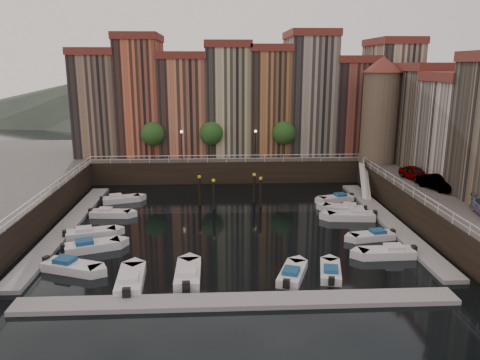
{
  "coord_description": "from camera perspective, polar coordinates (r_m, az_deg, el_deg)",
  "views": [
    {
      "loc": [
        -1.31,
        -45.68,
        15.68
      ],
      "look_at": [
        1.22,
        4.0,
        3.46
      ],
      "focal_mm": 35.0,
      "sensor_mm": 36.0,
      "label": 1
    }
  ],
  "objects": [
    {
      "name": "boat_near_2",
      "position": [
        36.25,
        6.38,
        -11.3
      ],
      "size": [
        3.01,
        4.59,
        1.04
      ],
      "rotation": [
        0.0,
        0.0,
        1.22
      ],
      "color": "silver",
      "rests_on": "ground"
    },
    {
      "name": "boat_left_3",
      "position": [
        51.84,
        -15.62,
        -3.94
      ],
      "size": [
        4.47,
        1.92,
        1.01
      ],
      "rotation": [
        0.0,
        0.0,
        -0.08
      ],
      "color": "silver",
      "rests_on": "ground"
    },
    {
      "name": "boat_right_4",
      "position": [
        56.67,
        11.71,
        -2.21
      ],
      "size": [
        4.36,
        2.49,
        0.98
      ],
      "rotation": [
        0.0,
        0.0,
        3.39
      ],
      "color": "silver",
      "rests_on": "ground"
    },
    {
      "name": "dock_right",
      "position": [
        50.43,
        17.63,
        -4.77
      ],
      "size": [
        2.0,
        28.0,
        0.35
      ],
      "primitive_type": "cube",
      "color": "gray",
      "rests_on": "ground"
    },
    {
      "name": "boat_near_0",
      "position": [
        35.82,
        -13.2,
        -11.83
      ],
      "size": [
        2.22,
        5.25,
        1.19
      ],
      "rotation": [
        0.0,
        0.0,
        1.64
      ],
      "color": "silver",
      "rests_on": "ground"
    },
    {
      "name": "boat_right_3",
      "position": [
        52.79,
        12.67,
        -3.41
      ],
      "size": [
        4.73,
        3.19,
        1.07
      ],
      "rotation": [
        0.0,
        0.0,
        2.76
      ],
      "color": "silver",
      "rests_on": "ground"
    },
    {
      "name": "far_terrace",
      "position": [
        69.49,
        0.92,
        9.9
      ],
      "size": [
        48.7,
        10.3,
        17.5
      ],
      "color": "#846854",
      "rests_on": "quay_far"
    },
    {
      "name": "mooring_pilings",
      "position": [
        53.27,
        -0.96,
        -1.47
      ],
      "size": [
        7.28,
        2.92,
        3.78
      ],
      "color": "black",
      "rests_on": "ground"
    },
    {
      "name": "ground",
      "position": [
        48.31,
        -1.2,
        -5.14
      ],
      "size": [
        200.0,
        200.0,
        0.0
      ],
      "primitive_type": "plane",
      "color": "black",
      "rests_on": "ground"
    },
    {
      "name": "quay_far",
      "position": [
        73.08,
        -1.83,
        2.61
      ],
      "size": [
        80.0,
        20.0,
        3.0
      ],
      "primitive_type": "cube",
      "color": "black",
      "rests_on": "ground"
    },
    {
      "name": "dock_near",
      "position": [
        32.63,
        -0.27,
        -14.57
      ],
      "size": [
        30.0,
        2.0,
        0.35
      ],
      "primitive_type": "cube",
      "color": "gray",
      "rests_on": "ground"
    },
    {
      "name": "dock_left",
      "position": [
        49.58,
        -20.31,
        -5.31
      ],
      "size": [
        2.0,
        28.0,
        0.35
      ],
      "primitive_type": "cube",
      "color": "gray",
      "rests_on": "ground"
    },
    {
      "name": "car_a",
      "position": [
        56.32,
        20.52,
        0.69
      ],
      "size": [
        2.56,
        4.68,
        1.51
      ],
      "primitive_type": "imported",
      "rotation": [
        0.0,
        0.0,
        0.18
      ],
      "color": "gray",
      "rests_on": "quay_right"
    },
    {
      "name": "boat_right_2",
      "position": [
        50.37,
        13.51,
        -4.26
      ],
      "size": [
        5.15,
        2.25,
        1.16
      ],
      "rotation": [
        0.0,
        0.0,
        3.05
      ],
      "color": "silver",
      "rests_on": "ground"
    },
    {
      "name": "boat_left_0",
      "position": [
        39.45,
        -19.94,
        -9.89
      ],
      "size": [
        4.97,
        3.3,
        1.12
      ],
      "rotation": [
        0.0,
        0.0,
        -0.37
      ],
      "color": "silver",
      "rests_on": "ground"
    },
    {
      "name": "railings",
      "position": [
        51.96,
        -1.39,
        0.57
      ],
      "size": [
        36.08,
        34.04,
        0.52
      ],
      "color": "white",
      "rests_on": "ground"
    },
    {
      "name": "boat_right_0",
      "position": [
        41.65,
        17.57,
        -8.43
      ],
      "size": [
        4.86,
        1.87,
        1.11
      ],
      "rotation": [
        0.0,
        0.0,
        3.17
      ],
      "color": "silver",
      "rests_on": "ground"
    },
    {
      "name": "promenade_trees",
      "position": [
        64.52,
        -2.92,
        5.68
      ],
      "size": [
        21.2,
        3.2,
        5.2
      ],
      "color": "black",
      "rests_on": "quay_far"
    },
    {
      "name": "boat_left_2",
      "position": [
        46.29,
        -17.86,
        -6.21
      ],
      "size": [
        4.87,
        2.85,
        1.09
      ],
      "rotation": [
        0.0,
        0.0,
        0.27
      ],
      "color": "silver",
      "rests_on": "ground"
    },
    {
      "name": "boat_left_4",
      "position": [
        56.9,
        -14.41,
        -2.27
      ],
      "size": [
        4.66,
        2.95,
        1.05
      ],
      "rotation": [
        0.0,
        0.0,
        0.33
      ],
      "color": "silver",
      "rests_on": "ground"
    },
    {
      "name": "boat_left_1",
      "position": [
        43.08,
        -17.73,
        -7.69
      ],
      "size": [
        5.0,
        3.29,
        1.13
      ],
      "rotation": [
        0.0,
        0.0,
        0.36
      ],
      "color": "silver",
      "rests_on": "ground"
    },
    {
      "name": "boat_near_3",
      "position": [
        37.1,
        10.98,
        -10.91
      ],
      "size": [
        2.3,
        4.3,
        0.96
      ],
      "rotation": [
        0.0,
        0.0,
        1.36
      ],
      "color": "silver",
      "rests_on": "ground"
    },
    {
      "name": "street_lamps",
      "position": [
        63.64,
        -2.61,
        4.95
      ],
      "size": [
        10.36,
        0.36,
        4.18
      ],
      "color": "black",
      "rests_on": "quay_far"
    },
    {
      "name": "gangway",
      "position": [
        60.24,
        14.97,
        0.12
      ],
      "size": [
        2.78,
        8.32,
        3.73
      ],
      "color": "white",
      "rests_on": "ground"
    },
    {
      "name": "right_terrace",
      "position": [
        57.08,
        26.43,
        6.22
      ],
      "size": [
        9.3,
        24.3,
        14.0
      ],
      "color": "#6B5F51",
      "rests_on": "quay_right"
    },
    {
      "name": "boat_right_1",
      "position": [
        45.27,
        15.93,
        -6.57
      ],
      "size": [
        4.39,
        2.23,
        0.98
      ],
      "rotation": [
        0.0,
        0.0,
        3.32
      ],
      "color": "silver",
      "rests_on": "ground"
    },
    {
      "name": "boat_near_1",
      "position": [
        36.03,
        -6.37,
        -11.38
      ],
      "size": [
        1.9,
        5.13,
        1.18
      ],
      "rotation": [
        0.0,
        0.0,
        1.58
      ],
      "color": "silver",
      "rests_on": "ground"
    },
    {
      "name": "mountains",
      "position": [
        155.9,
        -1.82,
        10.95
      ],
      "size": [
        145.0,
        100.0,
        18.0
      ],
      "color": "#2D382D",
      "rests_on": "ground"
    },
    {
      "name": "car_b",
      "position": [
        52.69,
        22.85,
        -0.4
      ],
      "size": [
        2.92,
        4.77,
        1.48
      ],
      "primitive_type": "imported",
      "rotation": [
        0.0,
        0.0,
        0.32
      ],
      "color": "gray",
      "rests_on": "quay_right"
    },
    {
      "name": "corner_tower",
      "position": [
        64.08,
        16.71,
        8.32
      ],
      "size": [
        5.2,
        5.2,
        13.8
      ],
      "color": "#6B5B4C",
      "rests_on": "quay_right"
    }
  ]
}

